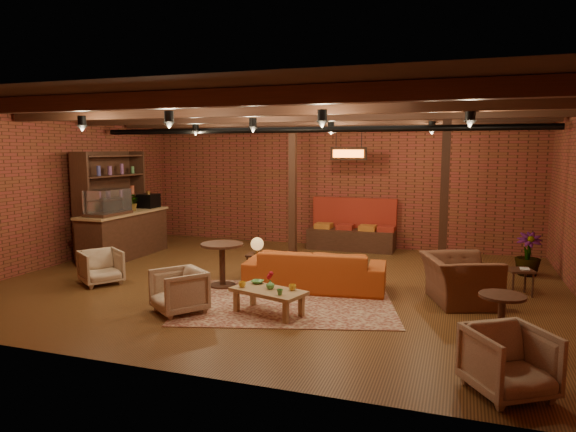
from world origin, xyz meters
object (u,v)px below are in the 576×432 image
(round_table_left, at_px, (222,257))
(armchair_a, at_px, (101,265))
(sofa, at_px, (315,270))
(side_table_book, at_px, (520,271))
(armchair_far, at_px, (509,358))
(side_table_lamp, at_px, (257,247))
(armchair_right, at_px, (460,272))
(coffee_table, at_px, (268,292))
(plant_tall, at_px, (531,211))
(armchair_b, at_px, (179,289))
(round_table_right, at_px, (502,312))

(round_table_left, distance_m, armchair_a, 2.26)
(sofa, distance_m, side_table_book, 3.45)
(round_table_left, distance_m, armchair_far, 5.31)
(side_table_lamp, height_order, armchair_right, armchair_right)
(sofa, relative_size, coffee_table, 1.99)
(side_table_lamp, height_order, armchair_far, side_table_lamp)
(armchair_a, relative_size, side_table_book, 1.40)
(side_table_lamp, distance_m, side_table_book, 4.65)
(armchair_right, bearing_deg, round_table_left, 74.75)
(sofa, relative_size, plant_tall, 0.96)
(round_table_left, xyz_separation_m, armchair_a, (-2.18, -0.54, -0.19))
(armchair_a, bearing_deg, armchair_far, -74.23)
(armchair_a, xyz_separation_m, armchair_far, (6.71, -2.23, 0.03))
(coffee_table, height_order, armchair_right, armchair_right)
(armchair_b, bearing_deg, armchair_right, 61.68)
(side_table_lamp, bearing_deg, armchair_right, -7.52)
(armchair_a, distance_m, armchair_far, 7.07)
(side_table_lamp, height_order, round_table_left, round_table_left)
(side_table_book, distance_m, armchair_far, 3.94)
(round_table_left, relative_size, armchair_b, 1.09)
(coffee_table, bearing_deg, armchair_b, -164.83)
(round_table_left, distance_m, armchair_b, 1.55)
(armchair_a, relative_size, armchair_right, 0.59)
(coffee_table, bearing_deg, round_table_right, -4.08)
(side_table_lamp, relative_size, armchair_far, 1.04)
(armchair_a, bearing_deg, coffee_table, -66.12)
(coffee_table, height_order, side_table_book, coffee_table)
(round_table_left, height_order, armchair_right, armchair_right)
(armchair_far, xyz_separation_m, plant_tall, (0.75, 5.46, 0.89))
(sofa, xyz_separation_m, side_table_book, (3.36, 0.77, 0.06))
(sofa, bearing_deg, armchair_a, 6.96)
(side_table_book, height_order, plant_tall, plant_tall)
(round_table_right, relative_size, plant_tall, 0.26)
(side_table_lamp, bearing_deg, armchair_far, -40.60)
(armchair_right, distance_m, armchair_far, 3.14)
(round_table_left, height_order, armchair_far, round_table_left)
(sofa, height_order, armchair_right, armchair_right)
(side_table_lamp, bearing_deg, round_table_left, -113.02)
(round_table_right, bearing_deg, armchair_a, 172.65)
(coffee_table, xyz_separation_m, armchair_far, (3.19, -1.59, 0.04))
(round_table_left, distance_m, round_table_right, 4.75)
(side_table_lamp, relative_size, round_table_left, 0.99)
(armchair_right, bearing_deg, armchair_b, 95.11)
(armchair_a, height_order, round_table_right, armchair_a)
(sofa, xyz_separation_m, plant_tall, (3.65, 2.32, 0.91))
(armchair_a, height_order, side_table_book, armchair_a)
(armchair_a, bearing_deg, round_table_right, -63.19)
(plant_tall, bearing_deg, round_table_right, -100.19)
(armchair_a, distance_m, side_table_book, 7.36)
(round_table_left, relative_size, armchair_far, 1.05)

